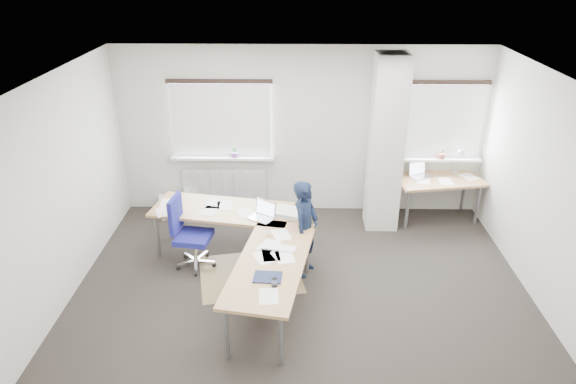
{
  "coord_description": "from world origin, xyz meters",
  "views": [
    {
      "loc": [
        -0.08,
        -5.51,
        4.11
      ],
      "look_at": [
        -0.19,
        0.9,
        1.07
      ],
      "focal_mm": 32.0,
      "sensor_mm": 36.0,
      "label": 1
    }
  ],
  "objects_px": {
    "desk_side": "(439,181)",
    "person": "(305,228)",
    "task_chair": "(192,247)",
    "desk_main": "(249,235)"
  },
  "relations": [
    {
      "from": "task_chair",
      "to": "person",
      "type": "distance_m",
      "value": 1.64
    },
    {
      "from": "desk_main",
      "to": "person",
      "type": "xyz_separation_m",
      "value": [
        0.75,
        0.19,
        -0.0
      ]
    },
    {
      "from": "desk_main",
      "to": "person",
      "type": "bearing_deg",
      "value": 24.42
    },
    {
      "from": "desk_main",
      "to": "task_chair",
      "type": "relative_size",
      "value": 2.78
    },
    {
      "from": "task_chair",
      "to": "person",
      "type": "height_order",
      "value": "person"
    },
    {
      "from": "desk_side",
      "to": "person",
      "type": "height_order",
      "value": "person"
    },
    {
      "from": "desk_main",
      "to": "desk_side",
      "type": "height_order",
      "value": "desk_side"
    },
    {
      "from": "task_chair",
      "to": "desk_main",
      "type": "bearing_deg",
      "value": -12.3
    },
    {
      "from": "desk_side",
      "to": "task_chair",
      "type": "height_order",
      "value": "desk_side"
    },
    {
      "from": "desk_side",
      "to": "person",
      "type": "distance_m",
      "value": 2.73
    }
  ]
}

